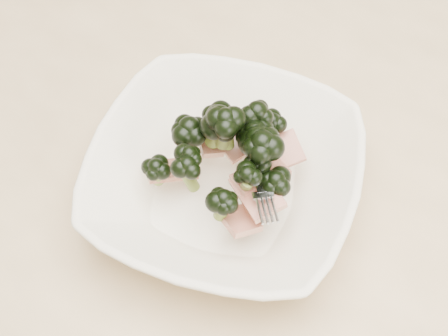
{
  "coord_description": "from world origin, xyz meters",
  "views": [
    {
      "loc": [
        0.12,
        -0.3,
        1.31
      ],
      "look_at": [
        -0.07,
        -0.03,
        0.8
      ],
      "focal_mm": 50.0,
      "sensor_mm": 36.0,
      "label": 1
    }
  ],
  "objects": [
    {
      "name": "broccoli_dish",
      "position": [
        -0.07,
        -0.03,
        0.79
      ],
      "size": [
        0.33,
        0.33,
        0.12
      ],
      "color": "#F1E6CC",
      "rests_on": "dining_table"
    },
    {
      "name": "dining_table",
      "position": [
        0.0,
        0.0,
        0.65
      ],
      "size": [
        1.2,
        0.8,
        0.75
      ],
      "color": "tan",
      "rests_on": "ground"
    }
  ]
}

